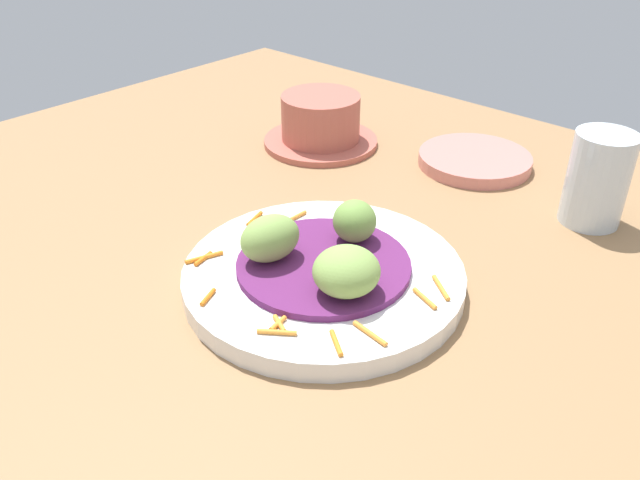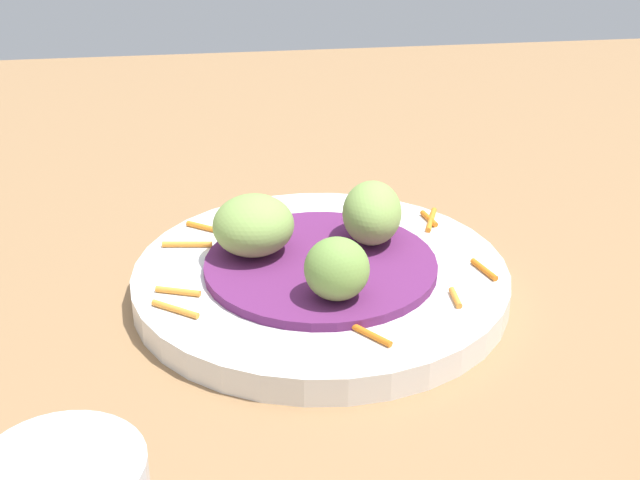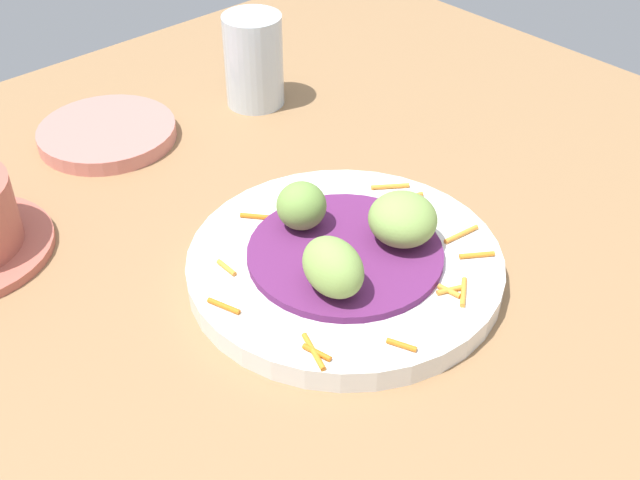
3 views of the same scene
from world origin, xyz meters
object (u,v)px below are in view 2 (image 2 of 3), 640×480
object	(u,v)px
main_plate	(321,282)
guac_scoop_center	(372,213)
guac_scoop_left	(337,269)
guac_scoop_right	(253,225)

from	to	relation	value
main_plate	guac_scoop_center	distance (cm)	5.97
main_plate	guac_scoop_center	size ratio (longest dim) A/B	4.51
main_plate	guac_scoop_left	bearing A→B (deg)	-85.00
guac_scoop_left	guac_scoop_center	xyz separation A→B (cm)	(3.45, 7.40, 0.10)
guac_scoop_center	guac_scoop_right	bearing A→B (deg)	-175.00
main_plate	guac_scoop_right	bearing A→B (deg)	155.00
guac_scoop_left	guac_scoop_right	size ratio (longest dim) A/B	0.72
guac_scoop_left	guac_scoop_right	bearing A→B (deg)	125.00
guac_scoop_left	guac_scoop_right	world-z (taller)	same
guac_scoop_right	main_plate	bearing A→B (deg)	-25.00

